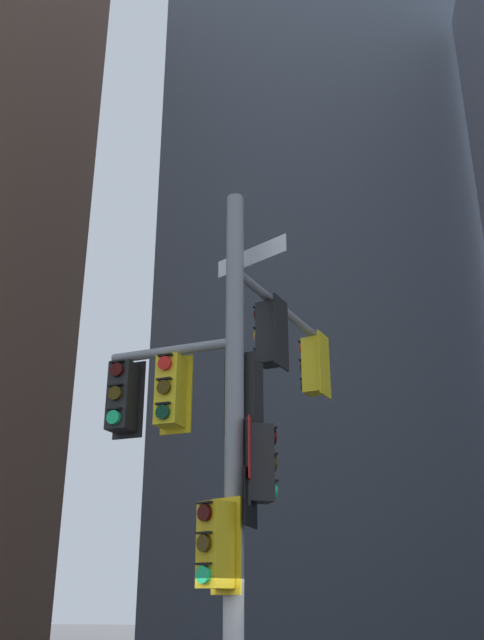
{
  "coord_description": "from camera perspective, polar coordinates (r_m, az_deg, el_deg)",
  "views": [
    {
      "loc": [
        1.43,
        -8.89,
        2.28
      ],
      "look_at": [
        0.14,
        -0.25,
        5.8
      ],
      "focal_mm": 38.8,
      "sensor_mm": 36.0,
      "label": 1
    }
  ],
  "objects": [
    {
      "name": "building_mid_block",
      "position": [
        42.56,
        6.29,
        12.71
      ],
      "size": [
        15.09,
        15.09,
        52.83
      ],
      "primitive_type": "cube",
      "color": "#4C5460",
      "rests_on": "ground"
    },
    {
      "name": "signal_pole_assembly",
      "position": [
        9.73,
        -0.69,
        -8.49
      ],
      "size": [
        3.16,
        3.62,
        7.91
      ],
      "color": "gray",
      "rests_on": "ground"
    }
  ]
}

